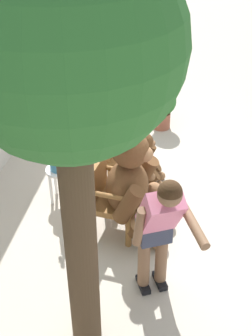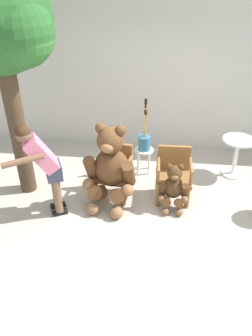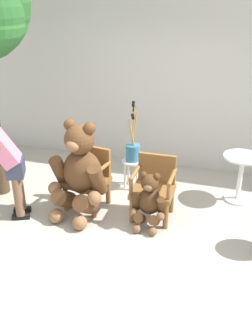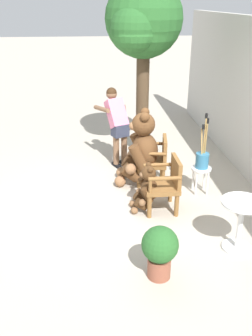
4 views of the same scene
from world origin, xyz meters
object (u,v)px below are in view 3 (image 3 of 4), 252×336
object	(u,v)px
teddy_bear_small	(149,201)
round_side_table	(241,173)
wooden_chair_right	(154,186)
teddy_bear_large	(80,171)
wooden_chair_left	(89,176)
white_stool	(133,166)
person_visitor	(4,157)
brush_bucket	(133,150)

from	to	relation	value
teddy_bear_small	round_side_table	world-z (taller)	teddy_bear_small
wooden_chair_right	teddy_bear_large	bearing A→B (deg)	-165.43
wooden_chair_left	wooden_chair_right	xyz separation A→B (m)	(0.96, 0.00, 0.00)
white_stool	round_side_table	size ratio (longest dim) A/B	0.64
wooden_chair_left	teddy_bear_large	xyz separation A→B (m)	(-0.02, -0.25, 0.20)
round_side_table	person_visitor	bearing A→B (deg)	-155.16
teddy_bear_small	brush_bucket	size ratio (longest dim) A/B	0.82
teddy_bear_small	white_stool	size ratio (longest dim) A/B	1.69
teddy_bear_large	round_side_table	xyz separation A→B (m)	(2.10, 1.04, -0.22)
wooden_chair_right	person_visitor	distance (m)	2.02
white_stool	teddy_bear_small	bearing A→B (deg)	-63.18
wooden_chair_left	round_side_table	bearing A→B (deg)	20.65
teddy_bear_large	white_stool	bearing A→B (deg)	64.48
white_stool	brush_bucket	bearing A→B (deg)	31.92
wooden_chair_left	white_stool	distance (m)	0.86
teddy_bear_small	round_side_table	xyz separation A→B (m)	(1.12, 1.07, 0.07)
white_stool	round_side_table	xyz separation A→B (m)	(1.63, 0.06, 0.09)
white_stool	brush_bucket	xyz separation A→B (m)	(0.00, 0.00, 0.28)
teddy_bear_small	white_stool	world-z (taller)	teddy_bear_small
white_stool	wooden_chair_right	bearing A→B (deg)	-54.91
person_visitor	brush_bucket	xyz separation A→B (m)	(1.37, 1.33, -0.27)
wooden_chair_left	white_stool	xyz separation A→B (m)	(0.45, 0.73, -0.11)
round_side_table	wooden_chair_left	bearing A→B (deg)	-159.35
brush_bucket	teddy_bear_small	bearing A→B (deg)	-63.21
wooden_chair_left	wooden_chair_right	size ratio (longest dim) A/B	1.00
teddy_bear_large	round_side_table	world-z (taller)	teddy_bear_large
wooden_chair_left	round_side_table	size ratio (longest dim) A/B	1.19
person_visitor	brush_bucket	bearing A→B (deg)	44.21
person_visitor	brush_bucket	size ratio (longest dim) A/B	1.60
round_side_table	brush_bucket	bearing A→B (deg)	-177.95
wooden_chair_left	brush_bucket	bearing A→B (deg)	58.33
round_side_table	white_stool	bearing A→B (deg)	-177.94
brush_bucket	white_stool	bearing A→B (deg)	-148.08
wooden_chair_right	person_visitor	bearing A→B (deg)	-162.10
round_side_table	teddy_bear_large	bearing A→B (deg)	-153.72
person_visitor	round_side_table	world-z (taller)	person_visitor
wooden_chair_right	brush_bucket	world-z (taller)	brush_bucket
wooden_chair_right	brush_bucket	size ratio (longest dim) A/B	0.91
wooden_chair_right	teddy_bear_small	size ratio (longest dim) A/B	1.10
person_visitor	white_stool	world-z (taller)	person_visitor
teddy_bear_small	wooden_chair_right	bearing A→B (deg)	90.12
person_visitor	round_side_table	xyz separation A→B (m)	(3.00, 1.39, -0.46)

